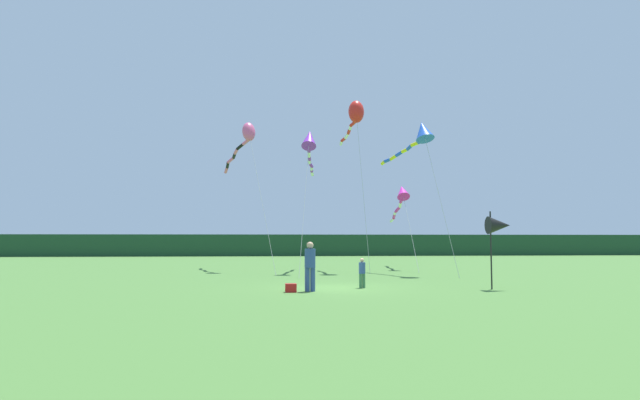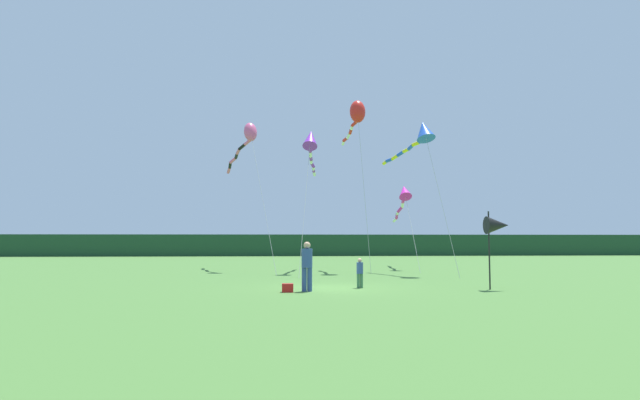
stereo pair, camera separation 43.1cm
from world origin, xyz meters
name	(u,v)px [view 2 (the right image)]	position (x,y,z in m)	size (l,w,h in m)	color
ground_plane	(332,288)	(0.00, 0.00, 0.00)	(120.00, 120.00, 0.00)	#477533
distant_treeline	(295,245)	(0.00, 45.00, 1.28)	(108.00, 3.18, 2.56)	#1E4228
person_adult	(307,264)	(-1.07, -1.38, 1.03)	(0.41, 0.41, 1.84)	#334C8C
person_child	(360,271)	(1.12, -0.09, 0.66)	(0.26, 0.26, 1.18)	#3F724C
cooler_box	(288,288)	(-1.79, -1.61, 0.16)	(0.41, 0.33, 0.31)	red
banner_flag_pole	(497,226)	(6.38, -1.14, 2.46)	(0.90, 0.70, 3.03)	black
kite_magenta	(403,197)	(6.24, 14.17, 4.81)	(1.00, 9.61, 5.75)	#B2B2B2
kite_red	(357,114)	(2.69, 11.25, 9.69)	(1.17, 5.83, 10.57)	#B2B2B2
kite_rainbow	(247,138)	(-4.14, 13.28, 8.49)	(3.65, 10.00, 9.50)	#B2B2B2
kite_blue	(421,133)	(5.93, 8.19, 7.94)	(2.55, 6.98, 8.77)	#B2B2B2
kite_purple	(311,143)	(-0.17, 11.06, 7.81)	(1.57, 9.76, 8.77)	#B2B2B2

